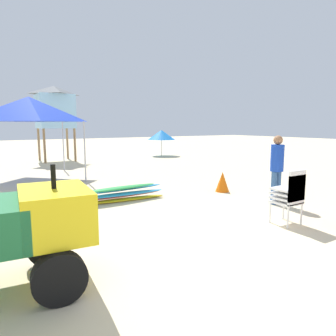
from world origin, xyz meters
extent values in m
plane|color=beige|center=(0.00, 0.00, 0.00)|extent=(80.00, 80.00, 0.00)
cube|color=yellow|center=(-2.43, -0.16, 0.90)|extent=(0.90, 1.17, 0.60)
cylinder|color=black|center=(-2.43, -0.16, 1.35)|extent=(0.07, 0.07, 0.30)
cylinder|color=black|center=(-2.43, 0.40, 0.30)|extent=(0.61, 0.24, 0.60)
cylinder|color=black|center=(-2.53, -0.70, 0.30)|extent=(0.61, 0.24, 0.60)
cube|color=silver|center=(1.98, -0.23, 0.44)|extent=(0.48, 0.48, 0.04)
cube|color=silver|center=(1.98, -0.45, 0.64)|extent=(0.48, 0.04, 0.40)
cube|color=silver|center=(1.98, -0.23, 0.53)|extent=(0.48, 0.48, 0.04)
cube|color=silver|center=(1.98, -0.45, 0.73)|extent=(0.48, 0.04, 0.40)
cube|color=silver|center=(1.98, -0.23, 0.62)|extent=(0.48, 0.48, 0.04)
cube|color=silver|center=(1.98, -0.45, 0.82)|extent=(0.48, 0.04, 0.40)
cube|color=silver|center=(1.98, -0.23, 0.71)|extent=(0.48, 0.48, 0.04)
cube|color=silver|center=(1.98, -0.45, 0.91)|extent=(0.48, 0.04, 0.40)
cylinder|color=silver|center=(2.19, -0.02, 0.21)|extent=(0.04, 0.04, 0.42)
cylinder|color=silver|center=(1.77, -0.02, 0.21)|extent=(0.04, 0.04, 0.42)
cylinder|color=silver|center=(2.19, -0.44, 0.21)|extent=(0.04, 0.04, 0.42)
cylinder|color=silver|center=(1.77, -0.44, 0.21)|extent=(0.04, 0.04, 0.42)
ellipsoid|color=yellow|center=(-0.08, 3.23, 0.04)|extent=(2.43, 0.49, 0.08)
ellipsoid|color=red|center=(0.01, 3.35, 0.12)|extent=(2.27, 0.26, 0.08)
ellipsoid|color=#268CCC|center=(-0.10, 3.17, 0.20)|extent=(2.41, 0.39, 0.08)
ellipsoid|color=#268CCC|center=(0.00, 3.40, 0.28)|extent=(2.46, 0.32, 0.08)
ellipsoid|color=green|center=(-0.10, 3.20, 0.36)|extent=(2.05, 0.36, 0.08)
cylinder|color=#33598C|center=(3.02, 0.91, 0.42)|extent=(0.14, 0.14, 0.83)
cylinder|color=#33598C|center=(3.18, 0.91, 0.42)|extent=(0.14, 0.14, 0.83)
cylinder|color=#193FB2|center=(3.10, 0.91, 1.16)|extent=(0.32, 0.32, 0.66)
sphere|color=#9E6B47|center=(3.10, 0.91, 1.60)|extent=(0.23, 0.23, 0.23)
cylinder|color=#B2B2B7|center=(0.04, 6.52, 1.05)|extent=(0.05, 0.05, 2.09)
cylinder|color=#B2B2B7|center=(0.04, 9.50, 1.05)|extent=(0.05, 0.05, 2.09)
pyramid|color=#1938BF|center=(-1.45, 8.01, 2.53)|extent=(2.98, 2.98, 0.87)
cylinder|color=olive|center=(-0.12, 12.76, 0.89)|extent=(0.12, 0.12, 1.79)
cylinder|color=olive|center=(1.44, 12.76, 0.89)|extent=(0.12, 0.12, 1.79)
cylinder|color=olive|center=(-0.12, 14.32, 0.89)|extent=(0.12, 0.12, 1.79)
cylinder|color=olive|center=(1.44, 14.32, 0.89)|extent=(0.12, 0.12, 1.79)
cube|color=#98CDEC|center=(0.66, 13.54, 2.69)|extent=(1.80, 1.80, 1.80)
pyramid|color=#4C5156|center=(0.66, 13.54, 3.81)|extent=(1.98, 1.98, 0.45)
cylinder|color=beige|center=(7.01, 12.92, 0.82)|extent=(0.04, 0.04, 1.64)
cone|color=blue|center=(7.01, 12.92, 1.34)|extent=(1.76, 1.76, 0.62)
cone|color=orange|center=(2.96, 2.71, 0.30)|extent=(0.41, 0.41, 0.59)
camera|label=1|loc=(-3.23, -4.03, 1.98)|focal=32.95mm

